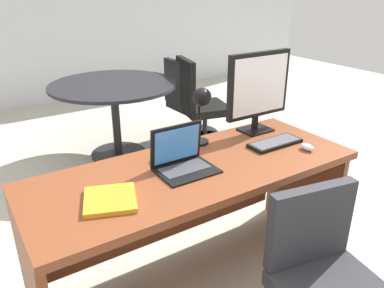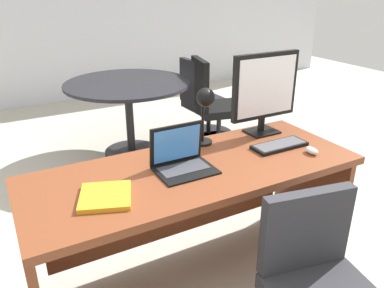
{
  "view_description": "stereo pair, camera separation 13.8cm",
  "coord_description": "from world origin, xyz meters",
  "px_view_note": "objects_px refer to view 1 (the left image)",
  "views": [
    {
      "loc": [
        -1.01,
        -1.53,
        1.66
      ],
      "look_at": [
        0.0,
        0.04,
        0.86
      ],
      "focal_mm": 35.88,
      "sensor_mm": 36.0,
      "label": 1
    },
    {
      "loc": [
        -0.9,
        -1.6,
        1.66
      ],
      "look_at": [
        0.0,
        0.04,
        0.86
      ],
      "focal_mm": 35.88,
      "sensor_mm": 36.0,
      "label": 2
    }
  ],
  "objects_px": {
    "desk": "(191,195)",
    "meeting_chair_near": "(189,108)",
    "desk_lamp": "(202,104)",
    "meeting_chair_far": "(199,111)",
    "keyboard": "(275,143)",
    "laptop": "(181,155)",
    "mouse": "(307,147)",
    "monitor": "(258,87)",
    "book": "(110,199)",
    "meeting_table": "(115,102)"
  },
  "relations": [
    {
      "from": "desk",
      "to": "meeting_chair_near",
      "type": "distance_m",
      "value": 2.22
    },
    {
      "from": "desk",
      "to": "desk_lamp",
      "type": "xyz_separation_m",
      "value": [
        0.2,
        0.19,
        0.45
      ]
    },
    {
      "from": "desk",
      "to": "meeting_chair_far",
      "type": "distance_m",
      "value": 2.01
    },
    {
      "from": "keyboard",
      "to": "meeting_chair_near",
      "type": "relative_size",
      "value": 0.39
    },
    {
      "from": "laptop",
      "to": "meeting_chair_far",
      "type": "distance_m",
      "value": 2.1
    },
    {
      "from": "mouse",
      "to": "desk_lamp",
      "type": "distance_m",
      "value": 0.67
    },
    {
      "from": "monitor",
      "to": "mouse",
      "type": "bearing_deg",
      "value": -84.17
    },
    {
      "from": "book",
      "to": "meeting_chair_far",
      "type": "xyz_separation_m",
      "value": [
        1.67,
        1.77,
        -0.38
      ]
    },
    {
      "from": "monitor",
      "to": "mouse",
      "type": "xyz_separation_m",
      "value": [
        0.04,
        -0.4,
        -0.27
      ]
    },
    {
      "from": "desk",
      "to": "meeting_chair_far",
      "type": "xyz_separation_m",
      "value": [
        1.16,
        1.64,
        -0.17
      ]
    },
    {
      "from": "mouse",
      "to": "laptop",
      "type": "bearing_deg",
      "value": 164.11
    },
    {
      "from": "desk_lamp",
      "to": "meeting_chair_far",
      "type": "height_order",
      "value": "desk_lamp"
    },
    {
      "from": "desk_lamp",
      "to": "meeting_chair_near",
      "type": "bearing_deg",
      "value": 59.61
    },
    {
      "from": "meeting_chair_far",
      "to": "book",
      "type": "bearing_deg",
      "value": -133.48
    },
    {
      "from": "meeting_chair_far",
      "to": "laptop",
      "type": "bearing_deg",
      "value": -126.74
    },
    {
      "from": "laptop",
      "to": "meeting_chair_near",
      "type": "bearing_deg",
      "value": 56.35
    },
    {
      "from": "monitor",
      "to": "meeting_table",
      "type": "bearing_deg",
      "value": 101.42
    },
    {
      "from": "book",
      "to": "meeting_chair_near",
      "type": "height_order",
      "value": "meeting_chair_near"
    },
    {
      "from": "meeting_chair_far",
      "to": "desk_lamp",
      "type": "bearing_deg",
      "value": -123.64
    },
    {
      "from": "mouse",
      "to": "meeting_chair_near",
      "type": "bearing_deg",
      "value": 76.23
    },
    {
      "from": "monitor",
      "to": "book",
      "type": "height_order",
      "value": "monitor"
    },
    {
      "from": "mouse",
      "to": "meeting_chair_near",
      "type": "xyz_separation_m",
      "value": [
        0.51,
        2.09,
        -0.41
      ]
    },
    {
      "from": "book",
      "to": "meeting_table",
      "type": "bearing_deg",
      "value": 67.51
    },
    {
      "from": "desk",
      "to": "meeting_table",
      "type": "bearing_deg",
      "value": 80.82
    },
    {
      "from": "desk_lamp",
      "to": "meeting_chair_near",
      "type": "xyz_separation_m",
      "value": [
        0.98,
        1.68,
        -0.64
      ]
    },
    {
      "from": "mouse",
      "to": "meeting_chair_far",
      "type": "bearing_deg",
      "value": 75.25
    },
    {
      "from": "desk",
      "to": "keyboard",
      "type": "distance_m",
      "value": 0.61
    },
    {
      "from": "desk",
      "to": "meeting_chair_near",
      "type": "height_order",
      "value": "meeting_chair_near"
    },
    {
      "from": "monitor",
      "to": "laptop",
      "type": "bearing_deg",
      "value": -164.52
    },
    {
      "from": "mouse",
      "to": "meeting_chair_near",
      "type": "relative_size",
      "value": 0.1
    },
    {
      "from": "keyboard",
      "to": "mouse",
      "type": "height_order",
      "value": "mouse"
    },
    {
      "from": "monitor",
      "to": "book",
      "type": "bearing_deg",
      "value": -164.61
    },
    {
      "from": "laptop",
      "to": "keyboard",
      "type": "bearing_deg",
      "value": -4.3
    },
    {
      "from": "meeting_table",
      "to": "meeting_chair_near",
      "type": "height_order",
      "value": "meeting_chair_near"
    },
    {
      "from": "meeting_table",
      "to": "book",
      "type": "bearing_deg",
      "value": -112.49
    },
    {
      "from": "desk",
      "to": "desk_lamp",
      "type": "height_order",
      "value": "desk_lamp"
    },
    {
      "from": "monitor",
      "to": "laptop",
      "type": "relative_size",
      "value": 1.71
    },
    {
      "from": "keyboard",
      "to": "desk",
      "type": "bearing_deg",
      "value": 174.39
    },
    {
      "from": "monitor",
      "to": "meeting_chair_far",
      "type": "bearing_deg",
      "value": 69.95
    },
    {
      "from": "meeting_chair_near",
      "to": "desk",
      "type": "bearing_deg",
      "value": -122.28
    },
    {
      "from": "mouse",
      "to": "meeting_table",
      "type": "height_order",
      "value": "mouse"
    },
    {
      "from": "meeting_chair_near",
      "to": "monitor",
      "type": "bearing_deg",
      "value": -108.16
    },
    {
      "from": "monitor",
      "to": "book",
      "type": "relative_size",
      "value": 1.69
    },
    {
      "from": "mouse",
      "to": "meeting_table",
      "type": "bearing_deg",
      "value": 100.33
    },
    {
      "from": "desk_lamp",
      "to": "meeting_chair_far",
      "type": "bearing_deg",
      "value": 56.36
    },
    {
      "from": "desk",
      "to": "mouse",
      "type": "xyz_separation_m",
      "value": [
        0.67,
        -0.22,
        0.22
      ]
    },
    {
      "from": "keyboard",
      "to": "desk_lamp",
      "type": "bearing_deg",
      "value": 146.44
    },
    {
      "from": "laptop",
      "to": "book",
      "type": "xyz_separation_m",
      "value": [
        -0.45,
        -0.12,
        -0.06
      ]
    },
    {
      "from": "desk_lamp",
      "to": "book",
      "type": "relative_size",
      "value": 1.15
    },
    {
      "from": "meeting_chair_near",
      "to": "meeting_table",
      "type": "bearing_deg",
      "value": -177.54
    }
  ]
}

